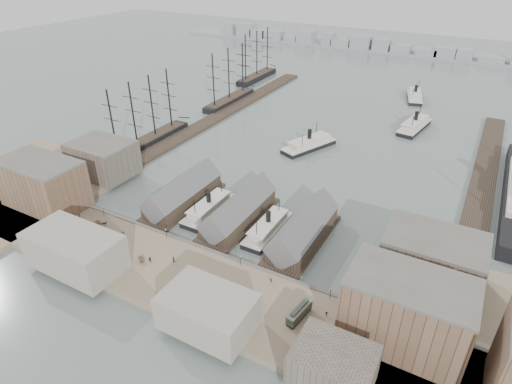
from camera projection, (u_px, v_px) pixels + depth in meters
The scene contains 42 objects.
ground at pixel (214, 245), 148.56m from camera, with size 900.00×900.00×0.00m, color slate.
quay at pixel (178, 277), 132.97m from camera, with size 180.00×30.00×2.00m, color #816F57.
seawall at pixel (205, 250), 144.06m from camera, with size 180.00×1.20×2.30m, color #59544C.
west_land at pixel (14, 189), 180.39m from camera, with size 70.00×80.00×2.00m, color #816F57.
west_wharf at pixel (213, 119), 252.15m from camera, with size 10.00×220.00×1.60m, color #2D231C.
east_wharf at pixel (483, 185), 183.32m from camera, with size 10.00×180.00×1.60m, color #2D231C.
ferry_shed_west at pixel (183, 193), 169.87m from camera, with size 14.00×42.00×12.60m.
ferry_shed_center at pixel (239, 211), 158.96m from camera, with size 14.00×42.00×12.60m.
ferry_shed_east at pixel (303, 230), 148.04m from camera, with size 14.00×42.00×12.60m.
warehouse_west_front at pixel (43, 184), 163.34m from camera, with size 32.00×18.00×18.00m, color brown.
warehouse_west_back at pixel (103, 159), 186.99m from camera, with size 26.00×20.00×14.00m, color #60564C.
warehouse_east_front at pixel (406, 313), 106.00m from camera, with size 30.00×18.00×19.00m, color brown.
warehouse_east_back at pixel (432, 260), 126.54m from camera, with size 28.00×20.00×15.00m, color #60564C.
street_bldg_center at pixel (208, 311), 112.49m from camera, with size 24.00×16.00×10.00m, color gray.
street_bldg_west at pixel (75, 251), 132.98m from camera, with size 30.00×16.00×12.00m, color gray.
street_bldg_east at pixel (333, 368), 96.79m from camera, with size 18.00×14.00×11.00m, color #60564C.
lamp_post_far_w at pixel (103, 209), 159.79m from camera, with size 0.44×0.44×3.92m.
lamp_post_near_w at pixel (166, 232), 147.20m from camera, with size 0.44×0.44×3.92m.
lamp_post_near_e at pixel (241, 259), 134.61m from camera, with size 0.44×0.44×3.92m.
lamp_post_far_e at pixel (331, 292), 122.01m from camera, with size 0.44×0.44×3.92m.
far_shore at pixel (412, 50), 399.56m from camera, with size 500.00×40.00×15.72m.
ferry_docked_west at pixel (209, 208), 165.07m from camera, with size 8.27×27.57×9.85m.
ferry_docked_east at pixel (268, 227), 153.82m from camera, with size 7.98×26.61×9.50m.
ferry_open_near at pixel (309, 144), 216.67m from camera, with size 20.49×32.14×11.06m.
ferry_open_mid at pixel (415, 125), 238.98m from camera, with size 13.86×32.21×11.13m.
ferry_open_far at pixel (415, 96), 285.09m from camera, with size 15.64×30.18×10.33m.
sailing_ship_near at pixel (147, 141), 220.38m from camera, with size 8.48×58.42×34.86m.
sailing_ship_mid at pixel (229, 99), 278.42m from camera, with size 8.54×49.37×35.13m.
sailing_ship_far at pixel (257, 76), 327.25m from camera, with size 8.67×48.18×35.65m.
tram at pixel (299, 313), 116.22m from camera, with size 4.14×10.29×3.56m.
horse_cart_left at pixel (103, 223), 154.95m from camera, with size 4.85×2.78×1.63m.
horse_cart_center at pixel (147, 259), 137.42m from camera, with size 4.72×3.44×1.52m.
horse_cart_right at pixel (257, 300), 121.84m from camera, with size 4.78×2.71×1.50m.
pedestrian_0 at pixel (79, 215), 159.69m from camera, with size 0.58×0.42×1.59m, color black.
pedestrian_1 at pixel (90, 245), 143.83m from camera, with size 0.88×0.69×1.82m, color black.
pedestrian_2 at pixel (123, 234), 149.45m from camera, with size 1.09×0.63×1.69m, color black.
pedestrian_3 at pixel (129, 262), 135.98m from camera, with size 1.04×0.43×1.77m, color black.
pedestrian_4 at pixel (173, 259), 137.27m from camera, with size 0.88×0.57×1.80m, color black.
pedestrian_5 at pixel (199, 271), 132.31m from camera, with size 0.59×0.43×1.63m, color black.
pedestrian_6 at pixel (271, 280), 128.79m from camera, with size 0.80×0.62×1.65m, color black.
pedestrian_7 at pixel (227, 313), 117.50m from camera, with size 1.13×0.65×1.74m, color black.
pedestrian_8 at pixel (326, 314), 117.25m from camera, with size 0.97×0.40×1.65m, color black.
Camera 1 is at (70.59, -96.88, 90.85)m, focal length 30.00 mm.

